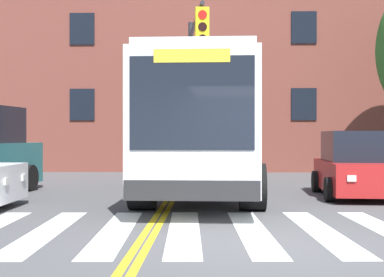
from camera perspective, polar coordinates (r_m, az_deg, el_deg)
ground_plane at (r=8.04m, az=7.93°, el=-11.12°), size 120.00×120.00×0.00m
crosswalk at (r=9.09m, az=6.46°, el=-9.77°), size 12.09×4.78×0.01m
lane_line_yellow_inner at (r=23.00m, az=-0.78°, el=-3.70°), size 0.12×36.00×0.01m
lane_line_yellow_outer at (r=23.00m, az=-0.39°, el=-3.70°), size 0.12×36.00×0.01m
city_bus at (r=14.65m, az=1.14°, el=1.36°), size 3.08×10.56×3.40m
car_red_far_lane at (r=14.62m, az=17.19°, el=-2.89°), size 2.15×3.82×1.72m
car_tan_behind_bus at (r=24.83m, az=0.77°, el=-1.55°), size 2.15×4.59×1.78m
traffic_light_overhead at (r=15.91m, az=0.31°, el=7.68°), size 0.70×4.52×5.35m
building_facade at (r=28.13m, az=0.31°, el=9.24°), size 36.57×8.77×11.96m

